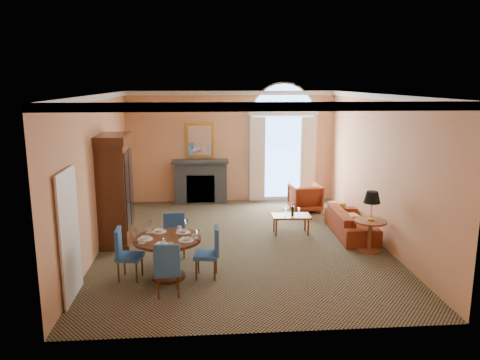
{
  "coord_description": "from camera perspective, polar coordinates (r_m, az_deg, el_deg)",
  "views": [
    {
      "loc": [
        -0.81,
        -9.68,
        3.45
      ],
      "look_at": [
        0.0,
        0.5,
        1.3
      ],
      "focal_mm": 35.0,
      "sensor_mm": 36.0,
      "label": 1
    }
  ],
  "objects": [
    {
      "name": "sofa",
      "position": [
        11.06,
        13.4,
        -5.06
      ],
      "size": [
        0.83,
        2.0,
        0.58
      ],
      "primitive_type": "imported",
      "rotation": [
        0.0,
        0.0,
        1.54
      ],
      "color": "maroon",
      "rests_on": "ground"
    },
    {
      "name": "room_envelope",
      "position": [
        10.42,
        -0.21,
        6.71
      ],
      "size": [
        6.04,
        7.52,
        3.45
      ],
      "color": "tan",
      "rests_on": "ground"
    },
    {
      "name": "ground",
      "position": [
        10.31,
        0.22,
        -7.66
      ],
      "size": [
        7.5,
        7.5,
        0.0
      ],
      "primitive_type": "plane",
      "color": "#111034",
      "rests_on": "ground"
    },
    {
      "name": "armchair",
      "position": [
        12.82,
        7.94,
        -2.14
      ],
      "size": [
        0.86,
        0.88,
        0.74
      ],
      "primitive_type": "imported",
      "rotation": [
        0.0,
        0.0,
        3.24
      ],
      "color": "maroon",
      "rests_on": "ground"
    },
    {
      "name": "armoire",
      "position": [
        10.39,
        -15.02,
        -1.36
      ],
      "size": [
        0.68,
        1.21,
        2.37
      ],
      "color": "#3C1D0D",
      "rests_on": "ground"
    },
    {
      "name": "dining_chair_west",
      "position": [
        8.58,
        -13.91,
        -8.37
      ],
      "size": [
        0.48,
        0.48,
        0.94
      ],
      "rotation": [
        0.0,
        0.0,
        -1.74
      ],
      "color": "#24518E",
      "rests_on": "ground"
    },
    {
      "name": "side_table",
      "position": [
        9.97,
        15.68,
        -4.15
      ],
      "size": [
        0.66,
        0.66,
        1.25
      ],
      "color": "brown",
      "rests_on": "ground"
    },
    {
      "name": "coffee_table",
      "position": [
        10.85,
        6.27,
        -4.46
      ],
      "size": [
        0.89,
        0.51,
        0.74
      ],
      "rotation": [
        0.0,
        0.0,
        -0.03
      ],
      "color": "brown",
      "rests_on": "ground"
    },
    {
      "name": "dining_chair_north",
      "position": [
        9.31,
        -8.08,
        -6.51
      ],
      "size": [
        0.5,
        0.5,
        0.94
      ],
      "rotation": [
        0.0,
        0.0,
        2.9
      ],
      "color": "#24518E",
      "rests_on": "ground"
    },
    {
      "name": "dining_chair_south",
      "position": [
        7.76,
        -8.85,
        -10.35
      ],
      "size": [
        0.46,
        0.46,
        0.94
      ],
      "rotation": [
        0.0,
        0.0,
        0.12
      ],
      "color": "#24518E",
      "rests_on": "ground"
    },
    {
      "name": "dining_chair_east",
      "position": [
        8.44,
        -3.53,
        -8.36
      ],
      "size": [
        0.46,
        0.46,
        0.94
      ],
      "rotation": [
        0.0,
        0.0,
        1.46
      ],
      "color": "#24518E",
      "rests_on": "ground"
    },
    {
      "name": "dining_table",
      "position": [
        8.46,
        -8.82,
        -8.19
      ],
      "size": [
        1.2,
        1.2,
        0.96
      ],
      "color": "#3C1D0D",
      "rests_on": "ground"
    }
  ]
}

